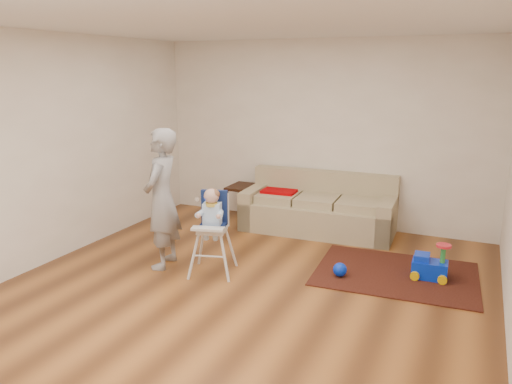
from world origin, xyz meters
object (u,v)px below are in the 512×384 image
at_px(toy_ball, 340,270).
at_px(high_chair, 212,233).
at_px(sofa, 318,204).
at_px(adult, 162,199).
at_px(ride_on_toy, 430,260).
at_px(side_table, 247,202).

xyz_separation_m(toy_ball, high_chair, (-1.36, -0.46, 0.39)).
distance_m(sofa, adult, 2.39).
bearing_deg(high_chair, ride_on_toy, 4.23).
height_order(side_table, toy_ball, side_table).
height_order(sofa, high_chair, high_chair).
bearing_deg(ride_on_toy, adult, -165.54).
height_order(ride_on_toy, high_chair, high_chair).
bearing_deg(side_table, ride_on_toy, -23.59).
relative_size(side_table, adult, 0.32).
relative_size(ride_on_toy, toy_ball, 2.63).
xyz_separation_m(toy_ball, adult, (-1.99, -0.51, 0.72)).
bearing_deg(sofa, side_table, 170.91).
bearing_deg(ride_on_toy, sofa, 143.80).
bearing_deg(high_chair, sofa, 55.98).
height_order(side_table, ride_on_toy, side_table).
xyz_separation_m(side_table, adult, (-0.07, -2.12, 0.56)).
bearing_deg(side_table, high_chair, -74.97).
xyz_separation_m(sofa, side_table, (-1.19, 0.14, -0.15)).
xyz_separation_m(sofa, high_chair, (-0.64, -1.93, 0.07)).
distance_m(sofa, high_chair, 2.04).
bearing_deg(adult, side_table, 165.79).
distance_m(sofa, ride_on_toy, 1.99).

